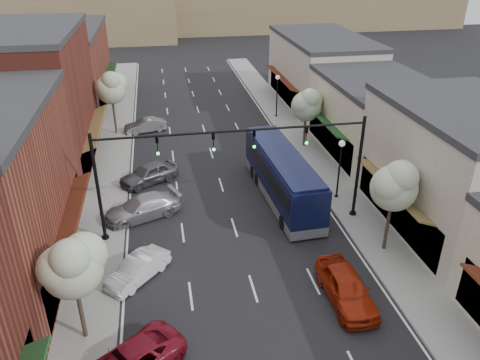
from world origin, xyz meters
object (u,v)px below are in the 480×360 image
tree_right_near (396,184)px  parked_car_e (145,125)px  lamp_post_near (340,160)px  red_hatchback (346,287)px  parked_car_c (142,208)px  tree_left_far (111,87)px  tree_left_near (72,265)px  signal_mast_left (138,169)px  parked_car_b (138,269)px  coach_bus (282,175)px  parked_car_d (149,173)px  signal_mast_right (324,155)px  tree_right_far (307,104)px  lamp_post_far (277,89)px

tree_right_near → parked_car_e: size_ratio=1.52×
lamp_post_near → red_hatchback: size_ratio=0.92×
parked_car_e → parked_car_c: bearing=-14.8°
tree_left_far → tree_left_near: bearing=-90.0°
signal_mast_left → lamp_post_near: bearing=10.6°
signal_mast_left → parked_car_b: (-0.34, -4.11, -3.97)m
coach_bus → parked_car_b: coach_bus is taller
red_hatchback → parked_car_c: 14.29m
lamp_post_near → red_hatchback: lamp_post_near is taller
tree_right_near → parked_car_d: 18.14m
parked_car_b → parked_car_d: size_ratio=0.88×
tree_left_far → parked_car_b: bearing=-84.1°
signal_mast_right → lamp_post_near: bearing=48.9°
tree_right_far → parked_car_d: bearing=-161.3°
tree_left_near → signal_mast_left: bearing=71.9°
signal_mast_right → red_hatchback: 8.68m
signal_mast_left → tree_left_far: (-2.63, 17.95, -0.02)m
lamp_post_far → parked_car_b: 27.86m
tree_left_near → lamp_post_far: size_ratio=1.28×
red_hatchback → parked_car_d: size_ratio=1.07×
lamp_post_far → coach_bus: bearing=-103.0°
lamp_post_far → red_hatchback: 28.00m
tree_left_near → parked_car_e: 26.63m
signal_mast_left → parked_car_d: 8.29m
parked_car_c → parked_car_d: size_ratio=1.13×
signal_mast_left → tree_left_near: size_ratio=1.44×
parked_car_c → signal_mast_right: bearing=56.9°
signal_mast_left → lamp_post_near: 13.75m
parked_car_b → signal_mast_right: bearing=62.3°
signal_mast_left → red_hatchback: signal_mast_left is taller
tree_right_far → parked_car_d: tree_right_far is taller
tree_left_far → parked_car_d: (2.97, -10.61, -3.84)m
tree_right_far → lamp_post_near: size_ratio=1.22×
signal_mast_left → parked_car_e: size_ratio=2.10×
parked_car_e → signal_mast_right: bearing=17.5°
tree_right_near → tree_right_far: bearing=90.0°
tree_left_far → signal_mast_left: bearing=-81.7°
red_hatchback → lamp_post_near: bearing=70.2°
signal_mast_left → coach_bus: signal_mast_left is taller
parked_car_c → parked_car_e: (0.19, 15.87, -0.09)m
parked_car_d → signal_mast_left: bearing=-33.1°
parked_car_c → parked_car_b: bearing=-23.4°
tree_left_near → lamp_post_far: 32.35m
lamp_post_near → parked_car_e: (-13.37, 15.69, -2.36)m
parked_car_d → signal_mast_right: bearing=25.6°
tree_right_far → tree_left_far: (-16.60, 6.00, 0.61)m
parked_car_b → parked_car_c: bearing=130.9°
tree_right_far → red_hatchback: bearing=-101.3°
tree_right_near → parked_car_b: size_ratio=1.51×
tree_right_far → parked_car_c: bearing=-145.7°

